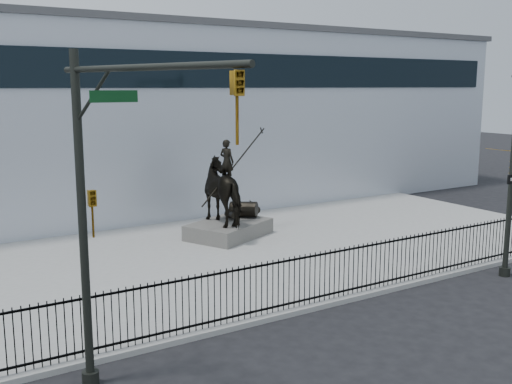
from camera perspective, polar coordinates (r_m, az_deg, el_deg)
ground at (r=16.83m, az=8.78°, el=-11.99°), size 120.00×120.00×0.00m
plaza at (r=22.26m, az=-3.09°, el=-6.15°), size 30.00×12.00×0.15m
building at (r=33.42m, az=-14.08°, el=6.71°), size 44.00×14.00×9.00m
picket_fence at (r=17.42m, az=6.15°, el=-7.99°), size 22.10×0.10×1.50m
statue_plinth at (r=24.72m, az=-2.60°, el=-3.57°), size 3.95×3.44×0.62m
equestrian_statue at (r=24.45m, az=-2.55°, el=0.12°), size 3.88×3.31×3.59m
traffic_signal_left at (r=11.89m, az=-14.06°, el=-1.19°), size 1.52×4.84×7.00m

